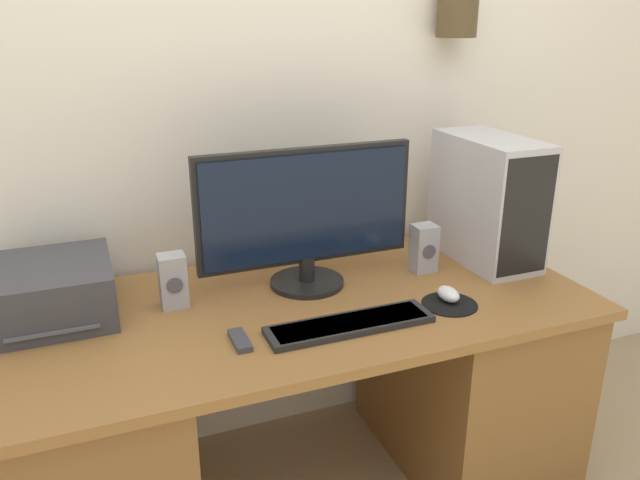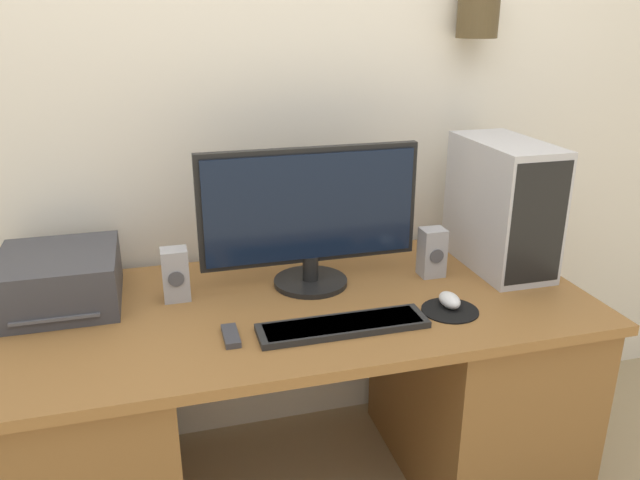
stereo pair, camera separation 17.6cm
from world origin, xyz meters
TOP-DOWN VIEW (x-y plane):
  - wall_back at (0.00, 0.83)m, footprint 6.40×0.19m
  - desk at (0.00, 0.39)m, footprint 1.71×0.77m
  - monitor at (0.07, 0.50)m, footprint 0.66×0.23m
  - keyboard at (0.08, 0.19)m, footprint 0.46×0.12m
  - mousepad at (0.40, 0.21)m, footprint 0.16×0.16m
  - mouse at (0.41, 0.23)m, footprint 0.05×0.09m
  - computer_tower at (0.70, 0.48)m, footprint 0.20×0.40m
  - printer at (-0.65, 0.55)m, footprint 0.32×0.34m
  - speaker_left at (-0.33, 0.50)m, footprint 0.08×0.07m
  - speaker_right at (0.46, 0.46)m, footprint 0.08×0.07m
  - remote_control at (-0.21, 0.22)m, footprint 0.04×0.11m

SIDE VIEW (x-z plane):
  - desk at x=0.00m, z-range 0.01..0.72m
  - mousepad at x=0.40m, z-range 0.70..0.71m
  - remote_control at x=-0.21m, z-range 0.70..0.72m
  - keyboard at x=0.08m, z-range 0.70..0.72m
  - mouse at x=0.41m, z-range 0.71..0.75m
  - printer at x=-0.65m, z-range 0.70..0.85m
  - speaker_left at x=-0.33m, z-range 0.70..0.86m
  - speaker_right at x=0.46m, z-range 0.70..0.86m
  - computer_tower at x=0.70m, z-range 0.70..1.12m
  - monitor at x=0.07m, z-range 0.72..1.14m
  - wall_back at x=0.00m, z-range 0.00..2.70m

